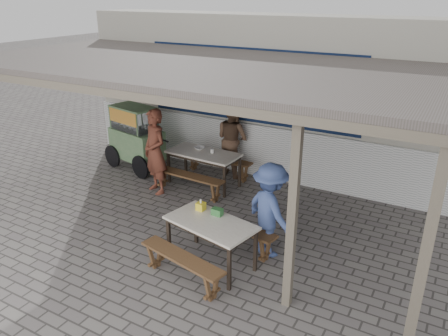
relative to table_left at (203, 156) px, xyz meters
name	(u,v)px	position (x,y,z in m)	size (l,w,h in m)	color
ground	(182,231)	(0.72, -1.91, -0.67)	(60.00, 60.00, 0.00)	#67615D
back_wall	(268,96)	(0.72, 1.67, 1.05)	(9.00, 1.28, 3.50)	#B2AFA0
warung_roof	(207,69)	(0.74, -1.01, 2.04)	(9.00, 4.21, 2.81)	#5B514E
table_left	(203,156)	(0.00, 0.00, 0.00)	(1.59, 0.81, 0.75)	white
bench_left_street	(188,179)	(-0.03, -0.59, -0.33)	(1.67, 0.35, 0.45)	brown
bench_left_wall	(218,162)	(0.03, 0.59, -0.33)	(1.67, 0.35, 0.45)	brown
table_right	(211,226)	(1.69, -2.51, 0.00)	(1.48, 0.99, 0.75)	white
bench_right_street	(182,263)	(1.57, -3.12, -0.34)	(1.49, 0.57, 0.45)	brown
bench_right_wall	(237,230)	(1.82, -1.90, -0.34)	(1.49, 0.57, 0.45)	brown
vendor_cart	(136,135)	(-1.89, 0.04, 0.14)	(1.94, 1.01, 1.51)	#6E8D5E
patron_street_side	(155,152)	(-0.68, -0.79, 0.22)	(0.65, 0.43, 1.79)	brown
patron_wall_side	(233,139)	(0.26, 0.84, 0.18)	(0.83, 0.65, 1.70)	brown
patron_right_table	(270,211)	(2.35, -1.80, 0.11)	(1.01, 0.58, 1.56)	#425795
tissue_box	(201,206)	(1.36, -2.26, 0.14)	(0.13, 0.13, 0.13)	yellow
donation_box	(217,212)	(1.67, -2.29, 0.13)	(0.17, 0.11, 0.11)	#367A3A
condiment_jar	(212,151)	(0.18, 0.07, 0.12)	(0.07, 0.07, 0.08)	white
condiment_bowl	(200,148)	(-0.18, 0.13, 0.10)	(0.22, 0.22, 0.05)	white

